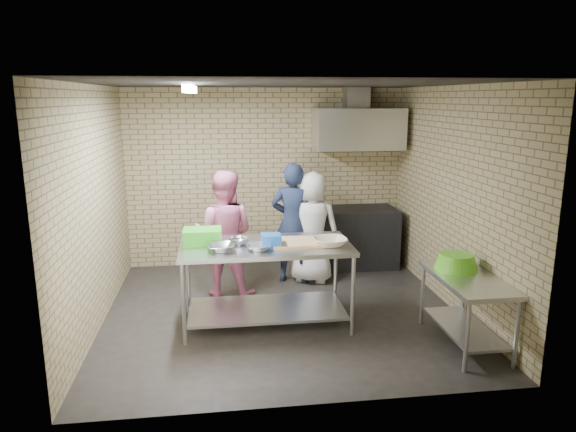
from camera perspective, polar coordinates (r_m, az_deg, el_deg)
The scene contains 25 objects.
floor at distance 6.48m, azimuth -0.65°, elevation -10.39°, with size 4.20×4.20×0.00m, color black.
ceiling at distance 5.96m, azimuth -0.72°, elevation 14.23°, with size 4.20×4.20×0.00m, color black.
back_wall at distance 8.04m, azimuth -2.42°, elevation 4.19°, with size 4.20×0.06×2.70m, color tan.
front_wall at distance 4.16m, azimuth 2.68°, elevation -4.02°, with size 4.20×0.06×2.70m, color tan.
left_wall at distance 6.19m, azimuth -20.37°, elevation 0.80°, with size 0.06×4.00×2.70m, color tan.
right_wall at distance 6.66m, azimuth 17.56°, elevation 1.81°, with size 0.06×4.00×2.70m, color tan.
prep_table at distance 5.99m, azimuth -2.39°, elevation -7.48°, with size 1.90×0.95×0.95m, color #A8AAAF.
side_counter at distance 5.85m, azimuth 18.79°, elevation -9.75°, with size 0.60×1.20×0.75m, color silver.
stove at distance 8.12m, azimuth 7.41°, elevation -2.31°, with size 1.20×0.70×0.90m, color black.
range_hood at distance 7.90m, azimuth 7.66°, elevation 9.42°, with size 1.30×0.60×0.60m, color silver.
hood_duct at distance 8.03m, azimuth 7.47°, elevation 12.69°, with size 0.35×0.30×0.30m, color #A5A8AD.
wall_shelf at distance 8.18m, azimuth 9.32°, elevation 8.21°, with size 0.80×0.20×0.04m, color #3F2B19.
fluorescent_fixture at distance 5.92m, azimuth -10.65°, elevation 13.45°, with size 0.10×1.25×0.08m, color white.
green_crate at distance 5.92m, azimuth -9.31°, elevation -2.21°, with size 0.42×0.32×0.17m, color green.
blue_tub at distance 5.74m, azimuth -1.84°, elevation -2.69°, with size 0.21×0.21×0.14m, color #1651AA.
cutting_board at distance 5.86m, azimuth 1.00°, elevation -2.88°, with size 0.58×0.44×0.03m, color tan.
mixing_bowl_a at distance 5.62m, azimuth -7.33°, elevation -3.46°, with size 0.30×0.30×0.07m, color #ACAEB3.
mixing_bowl_b at distance 5.87m, azimuth -5.40°, elevation -2.73°, with size 0.23×0.23×0.07m, color silver.
mixing_bowl_c at distance 5.62m, azimuth -3.24°, elevation -3.41°, with size 0.27×0.27×0.07m, color silver.
ceramic_bowl at distance 5.79m, azimuth 4.62°, elevation -2.82°, with size 0.37×0.37×0.09m, color beige.
green_basin at distance 5.90m, azimuth 17.87°, elevation -4.75°, with size 0.46×0.46×0.17m, color #59C626, non-canonical shape.
bottle_green at distance 8.22m, azimuth 10.36°, elevation 8.86°, with size 0.06×0.06×0.15m, color green.
man_navy at distance 7.26m, azimuth 0.54°, elevation -0.78°, with size 0.62×0.40×1.69m, color #161B37.
woman_pink at distance 6.79m, azimuth -6.99°, elevation -2.00°, with size 0.81×0.63×1.66m, color pink.
woman_white at distance 7.29m, azimuth 2.63°, elevation -1.22°, with size 0.77×0.50×1.57m, color white.
Camera 1 is at (-0.72, -5.91, 2.55)m, focal length 32.58 mm.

